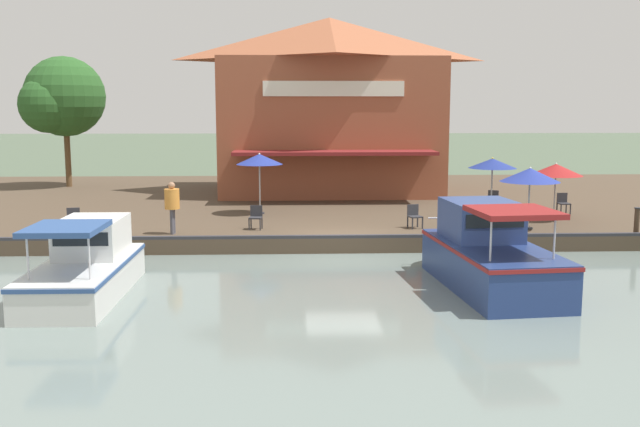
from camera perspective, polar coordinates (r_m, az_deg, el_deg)
The scene contains 19 objects.
ground_plane at distance 24.02m, azimuth 1.84°, elevation -3.41°, with size 220.00×220.00×0.00m, color #4C5B47.
quay_deck at distance 34.79m, azimuth 0.53°, elevation 0.83°, with size 22.00×56.00×0.60m, color #4C3D2D.
quay_edge_fender at distance 23.99m, azimuth 1.83°, elevation -1.84°, with size 0.20×50.40×0.10m, color #2D2D33.
waterfront_restaurant at distance 37.10m, azimuth 0.73°, elevation 8.74°, with size 9.79×11.39×8.84m.
patio_umbrella_mid_patio_right at distance 29.05m, azimuth 18.35°, elevation 3.34°, with size 2.03×2.03×2.23m.
patio_umbrella_back_row at distance 28.81m, azimuth 13.64°, elevation 3.91°, with size 1.87×1.87×2.40m.
patio_umbrella_mid_patio_left at distance 26.53m, azimuth 16.45°, elevation 2.97°, with size 2.12×2.12×2.25m.
patio_umbrella_by_entrance at distance 29.21m, azimuth -4.87°, elevation 4.34°, with size 1.90×1.90×2.50m.
cafe_chair_facing_river at distance 27.15m, azimuth 11.80°, elevation 0.11°, with size 0.58×0.58×0.85m.
cafe_chair_back_row_seat at distance 31.01m, azimuth 18.88°, elevation 0.87°, with size 0.46×0.46×0.85m.
cafe_chair_beside_entrance at distance 25.72m, azimuth -5.16°, elevation -0.20°, with size 0.49×0.49×0.85m.
cafe_chair_far_corner_seat at distance 26.48m, azimuth -19.14°, elevation -0.39°, with size 0.51×0.51×0.85m.
cafe_chair_under_first_umbrella at distance 31.11m, azimuth 13.65°, elevation 1.11°, with size 0.58×0.58×0.85m.
cafe_chair_mid_patio at distance 26.09m, azimuth 7.55°, elevation -0.12°, with size 0.55×0.55×0.85m.
person_mid_patio at distance 25.07m, azimuth -11.75°, elevation 0.98°, with size 0.51×0.51×1.81m.
motorboat_mid_row at distance 20.41m, azimuth 12.95°, elevation -3.11°, with size 6.68×2.89×2.37m.
motorboat_nearest_quay at distance 20.10m, azimuth -17.90°, elevation -3.92°, with size 6.24×2.10×2.08m.
mooring_post at distance 26.89m, azimuth 24.02°, elevation -0.53°, with size 0.22×0.22×0.94m.
tree_upstream_bank at distance 41.33m, azimuth -20.05°, elevation 8.62°, with size 4.53×4.32×7.07m.
Camera 1 is at (23.43, -1.73, 4.99)m, focal length 40.00 mm.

